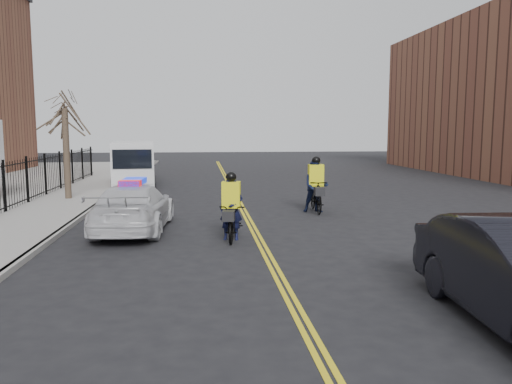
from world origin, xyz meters
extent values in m
plane|color=black|center=(0.00, 0.00, 0.00)|extent=(120.00, 120.00, 0.00)
cube|color=gold|center=(-0.08, 8.00, 0.01)|extent=(0.10, 60.00, 0.01)
cube|color=gold|center=(0.08, 8.00, 0.01)|extent=(0.10, 60.00, 0.01)
cube|color=gray|center=(-7.50, 8.00, 0.07)|extent=(3.00, 60.00, 0.15)
cube|color=gray|center=(-6.00, 8.00, 0.07)|extent=(0.20, 60.00, 0.15)
cylinder|color=#392C21|center=(-7.60, 10.00, 2.15)|extent=(0.28, 0.28, 4.00)
imported|color=silver|center=(-3.80, 2.97, 0.75)|extent=(2.38, 5.28, 1.50)
cube|color=#0C26CC|center=(-3.80, 2.97, 1.58)|extent=(0.70, 1.41, 0.16)
cube|color=silver|center=(-5.50, 16.35, 1.27)|extent=(2.79, 6.14, 2.53)
cube|color=silver|center=(-5.24, 13.77, 1.05)|extent=(2.22, 1.09, 1.32)
cube|color=black|center=(-5.19, 13.34, 1.71)|extent=(1.98, 0.31, 0.99)
cylinder|color=black|center=(-6.36, 14.49, 0.39)|extent=(0.35, 0.79, 0.77)
cylinder|color=black|center=(-4.28, 14.70, 0.39)|extent=(0.35, 0.79, 0.77)
cylinder|color=black|center=(-6.72, 18.00, 0.39)|extent=(0.35, 0.79, 0.77)
cylinder|color=black|center=(-4.64, 18.21, 0.39)|extent=(0.35, 0.79, 0.77)
imported|color=black|center=(-0.80, 1.39, 0.54)|extent=(1.04, 2.13, 1.07)
imported|color=black|center=(-0.80, 1.39, 0.92)|extent=(0.73, 0.55, 1.84)
cube|color=yellow|center=(-0.80, 1.39, 1.33)|extent=(0.58, 0.44, 0.77)
sphere|color=black|center=(-0.80, 1.39, 1.85)|extent=(0.31, 0.31, 0.31)
cube|color=black|center=(-0.92, 0.68, 0.83)|extent=(0.39, 0.43, 0.29)
imported|color=black|center=(2.77, 5.92, 0.65)|extent=(0.71, 2.20, 1.30)
imported|color=black|center=(2.77, 5.92, 1.01)|extent=(1.01, 0.81, 2.01)
cube|color=yellow|center=(2.77, 5.92, 1.45)|extent=(0.59, 0.42, 0.85)
sphere|color=black|center=(2.77, 5.92, 2.02)|extent=(0.34, 0.34, 0.34)
cube|color=black|center=(2.73, 5.14, 0.91)|extent=(0.38, 0.43, 0.31)
camera|label=1|loc=(-1.66, -12.97, 3.20)|focal=35.00mm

